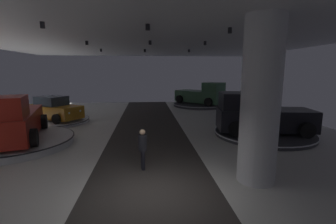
# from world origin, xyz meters

# --- Properties ---
(ground) EXTENTS (24.00, 44.00, 0.06)m
(ground) POSITION_xyz_m (0.00, 0.00, -0.02)
(ground) COLOR silver
(ceiling_with_spotlights) EXTENTS (24.00, 44.00, 0.39)m
(ceiling_with_spotlights) POSITION_xyz_m (-0.00, 0.00, 5.55)
(ceiling_with_spotlights) COLOR silver
(column_right) EXTENTS (1.26, 1.26, 5.50)m
(column_right) POSITION_xyz_m (3.62, 0.64, 2.75)
(column_right) COLOR silver
(column_right) RESTS_ON ground
(display_platform_mid_left) EXTENTS (5.68, 5.68, 0.38)m
(display_platform_mid_left) POSITION_xyz_m (-6.80, 5.45, 0.21)
(display_platform_mid_left) COLOR #B7B7BC
(display_platform_mid_left) RESTS_ON ground
(pickup_truck_mid_left) EXTENTS (3.78, 5.67, 2.30)m
(pickup_truck_mid_left) POSITION_xyz_m (-6.71, 5.14, 1.31)
(pickup_truck_mid_left) COLOR maroon
(pickup_truck_mid_left) RESTS_ON display_platform_mid_left
(display_platform_mid_right) EXTENTS (5.68, 5.68, 0.23)m
(display_platform_mid_right) POSITION_xyz_m (6.72, 6.15, 0.13)
(display_platform_mid_right) COLOR #333338
(display_platform_mid_right) RESTS_ON ground
(pickup_truck_mid_right) EXTENTS (5.56, 3.30, 2.30)m
(pickup_truck_mid_right) POSITION_xyz_m (6.40, 6.20, 1.16)
(pickup_truck_mid_right) COLOR black
(pickup_truck_mid_right) RESTS_ON display_platform_mid_right
(display_platform_deep_right) EXTENTS (5.68, 5.68, 0.28)m
(display_platform_deep_right) POSITION_xyz_m (5.61, 18.16, 0.16)
(display_platform_deep_right) COLOR #333338
(display_platform_deep_right) RESTS_ON ground
(pickup_truck_deep_right) EXTENTS (5.13, 5.32, 2.30)m
(pickup_truck_deep_right) POSITION_xyz_m (5.83, 17.92, 1.22)
(pickup_truck_deep_right) COLOR #2D5638
(pickup_truck_deep_right) RESTS_ON display_platform_deep_right
(display_platform_far_left) EXTENTS (4.88, 4.88, 0.22)m
(display_platform_far_left) POSITION_xyz_m (-6.87, 10.98, 0.13)
(display_platform_far_left) COLOR silver
(display_platform_far_left) RESTS_ON ground
(display_car_far_left) EXTENTS (4.53, 3.71, 1.71)m
(display_car_far_left) POSITION_xyz_m (-6.90, 10.99, 0.99)
(display_car_far_left) COLOR #B77519
(display_car_far_left) RESTS_ON display_platform_far_left
(visitor_walking_near) EXTENTS (0.32, 0.32, 1.59)m
(visitor_walking_near) POSITION_xyz_m (-0.28, 1.95, 0.91)
(visitor_walking_near) COLOR black
(visitor_walking_near) RESTS_ON ground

